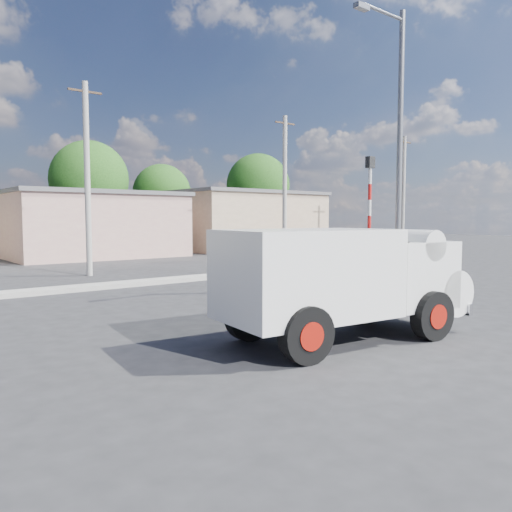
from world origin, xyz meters
TOP-DOWN VIEW (x-y plane):
  - ground_plane at (0.00, 0.00)m, footprint 120.00×120.00m
  - median at (0.00, 8.00)m, footprint 40.00×0.80m
  - truck at (-1.95, -2.11)m, footprint 5.56×2.66m
  - bicycle at (5.31, 1.67)m, footprint 1.81×0.83m
  - cyclist at (5.31, 1.67)m, footprint 0.45×0.62m
  - car_cream at (11.40, 14.83)m, footprint 4.89×2.54m
  - car_red at (15.47, 16.29)m, footprint 4.26×2.94m
  - traffic_pole at (3.20, 1.50)m, footprint 0.28×0.18m
  - streetlight at (4.14, 1.20)m, footprint 2.34×0.22m
  - building_row at (1.10, 22.00)m, footprint 37.80×7.30m
  - tree_row at (3.76, 28.45)m, footprint 43.62×7.43m
  - utility_poles at (3.25, 12.00)m, footprint 35.40×0.24m

SIDE VIEW (x-z plane):
  - ground_plane at x=0.00m, z-range 0.00..0.00m
  - median at x=0.00m, z-range 0.00..0.16m
  - bicycle at x=5.31m, z-range 0.00..0.92m
  - car_red at x=15.47m, z-range 0.00..1.35m
  - car_cream at x=11.40m, z-range 0.00..1.53m
  - cyclist at x=5.31m, z-range 0.00..1.58m
  - truck at x=-1.95m, z-range 0.12..2.34m
  - building_row at x=1.10m, z-range -0.09..4.35m
  - traffic_pole at x=3.20m, z-range 0.41..4.77m
  - utility_poles at x=3.25m, z-range 0.07..8.07m
  - streetlight at x=4.14m, z-range 0.46..9.46m
  - tree_row at x=3.76m, z-range 0.78..9.21m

